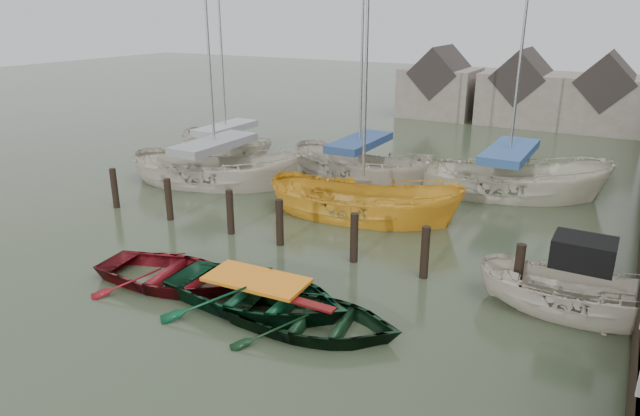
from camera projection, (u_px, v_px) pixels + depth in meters
The scene contains 12 objects.
ground at pixel (254, 297), 13.71m from camera, with size 120.00×120.00×0.00m, color #323B25.
mooring_pilings at pixel (282, 229), 16.52m from camera, with size 13.72×0.22×1.80m.
far_sheds at pixel (518, 92), 34.09m from camera, with size 14.00×4.08×4.39m.
rowboat_red at pixel (173, 284), 14.33m from camera, with size 2.87×4.01×0.83m, color maroon.
rowboat_green at pixel (258, 306), 13.26m from camera, with size 3.25×4.56×0.94m, color #08321B.
rowboat_dkgreen at pixel (314, 330), 12.30m from camera, with size 2.75×3.86×0.80m, color black.
motorboat at pixel (574, 310), 12.92m from camera, with size 4.39×1.68×2.61m.
sailboat_a at pixel (217, 182), 22.54m from camera, with size 7.47×4.52×10.93m.
sailboat_b at pixel (359, 178), 23.12m from camera, with size 7.03×3.88×11.29m.
sailboat_c at pixel (362, 216), 19.03m from camera, with size 6.90×3.30×11.55m.
sailboat_d at pixel (505, 193), 21.22m from camera, with size 7.63×4.42×11.43m.
sailboat_e at pixel (227, 157), 26.33m from camera, with size 6.57×4.11×10.85m.
Camera 1 is at (7.39, -9.88, 6.55)m, focal length 32.00 mm.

